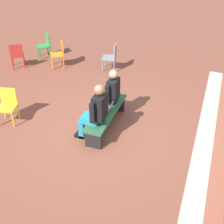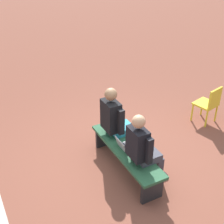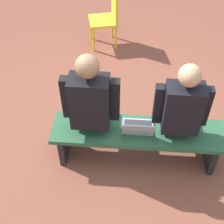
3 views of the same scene
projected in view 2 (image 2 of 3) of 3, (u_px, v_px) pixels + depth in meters
The scene contains 6 objects.
ground_plane at pixel (123, 159), 5.71m from camera, with size 60.00×60.00×0.00m, color brown.
bench at pixel (126, 153), 5.29m from camera, with size 1.80×0.44×0.45m.
person_student at pixel (143, 148), 4.84m from camera, with size 0.53×0.67×1.33m.
person_adult at pixel (116, 120), 5.49m from camera, with size 0.56×0.71×1.38m.
laptop at pixel (126, 146), 5.22m from camera, with size 0.32×0.29×0.21m.
plastic_chair_mid_courtyard at pixel (209, 103), 6.55m from camera, with size 0.51×0.51×0.84m.
Camera 2 is at (-3.85, 2.27, 3.66)m, focal length 50.00 mm.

